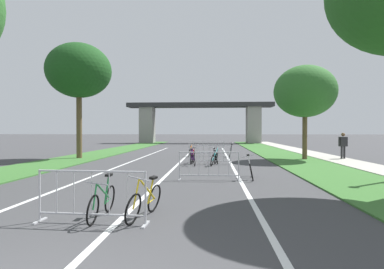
{
  "coord_description": "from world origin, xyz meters",
  "views": [
    {
      "loc": [
        1.89,
        -2.55,
        1.83
      ],
      "look_at": [
        0.19,
        22.66,
        1.51
      ],
      "focal_mm": 28.86,
      "sensor_mm": 36.0,
      "label": 1
    }
  ],
  "objects_px": {
    "crowd_barrier_fourth": "(208,149)",
    "bicycle_green_4": "(102,201)",
    "tree_right_pine_near": "(305,92)",
    "bicycle_white_0": "(251,169)",
    "bicycle_orange_1": "(190,151)",
    "tree_left_pine_far": "(79,71)",
    "bicycle_red_2": "(193,156)",
    "crowd_barrier_third": "(210,155)",
    "crowd_barrier_nearest": "(91,197)",
    "crowd_barrier_second": "(209,166)",
    "bicycle_teal_6": "(214,159)",
    "bicycle_black_7": "(231,151)",
    "bicycle_yellow_3": "(145,201)",
    "pedestrian_with_backpack": "(343,143)",
    "bicycle_purple_5": "(193,158)",
    "bicycle_silver_8": "(216,157)"
  },
  "relations": [
    {
      "from": "crowd_barrier_fourth",
      "to": "bicycle_green_4",
      "type": "relative_size",
      "value": 1.4
    },
    {
      "from": "tree_right_pine_near",
      "to": "bicycle_white_0",
      "type": "height_order",
      "value": "tree_right_pine_near"
    },
    {
      "from": "crowd_barrier_fourth",
      "to": "bicycle_orange_1",
      "type": "height_order",
      "value": "crowd_barrier_fourth"
    },
    {
      "from": "tree_left_pine_far",
      "to": "bicycle_red_2",
      "type": "relative_size",
      "value": 4.42
    },
    {
      "from": "crowd_barrier_third",
      "to": "bicycle_green_4",
      "type": "xyz_separation_m",
      "value": [
        -2.15,
        -10.53,
        -0.17
      ]
    },
    {
      "from": "crowd_barrier_nearest",
      "to": "tree_left_pine_far",
      "type": "bearing_deg",
      "value": 114.81
    },
    {
      "from": "bicycle_orange_1",
      "to": "crowd_barrier_second",
      "type": "bearing_deg",
      "value": -79.96
    },
    {
      "from": "crowd_barrier_second",
      "to": "crowd_barrier_third",
      "type": "height_order",
      "value": "same"
    },
    {
      "from": "crowd_barrier_second",
      "to": "tree_right_pine_near",
      "type": "bearing_deg",
      "value": 54.91
    },
    {
      "from": "bicycle_green_4",
      "to": "bicycle_teal_6",
      "type": "xyz_separation_m",
      "value": [
        2.38,
        10.01,
        0.0
      ]
    },
    {
      "from": "bicycle_teal_6",
      "to": "tree_left_pine_far",
      "type": "bearing_deg",
      "value": 170.58
    },
    {
      "from": "crowd_barrier_second",
      "to": "bicycle_red_2",
      "type": "height_order",
      "value": "crowd_barrier_second"
    },
    {
      "from": "crowd_barrier_second",
      "to": "crowd_barrier_third",
      "type": "distance_m",
      "value": 5.45
    },
    {
      "from": "tree_left_pine_far",
      "to": "crowd_barrier_second",
      "type": "relative_size",
      "value": 3.34
    },
    {
      "from": "crowd_barrier_second",
      "to": "bicycle_teal_6",
      "type": "xyz_separation_m",
      "value": [
        0.23,
        4.92,
        -0.16
      ]
    },
    {
      "from": "crowd_barrier_third",
      "to": "bicycle_white_0",
      "type": "height_order",
      "value": "crowd_barrier_third"
    },
    {
      "from": "crowd_barrier_nearest",
      "to": "bicycle_black_7",
      "type": "height_order",
      "value": "crowd_barrier_nearest"
    },
    {
      "from": "bicycle_white_0",
      "to": "bicycle_orange_1",
      "type": "bearing_deg",
      "value": 111.94
    },
    {
      "from": "crowd_barrier_nearest",
      "to": "bicycle_teal_6",
      "type": "xyz_separation_m",
      "value": [
        2.47,
        10.37,
        -0.16
      ]
    },
    {
      "from": "tree_left_pine_far",
      "to": "bicycle_orange_1",
      "type": "bearing_deg",
      "value": 17.2
    },
    {
      "from": "crowd_barrier_second",
      "to": "bicycle_yellow_3",
      "type": "distance_m",
      "value": 5.2
    },
    {
      "from": "pedestrian_with_backpack",
      "to": "bicycle_purple_5",
      "type": "bearing_deg",
      "value": -170.51
    },
    {
      "from": "bicycle_red_2",
      "to": "bicycle_white_0",
      "type": "bearing_deg",
      "value": 118.62
    },
    {
      "from": "crowd_barrier_third",
      "to": "bicycle_black_7",
      "type": "relative_size",
      "value": 1.28
    },
    {
      "from": "tree_left_pine_far",
      "to": "crowd_barrier_fourth",
      "type": "bearing_deg",
      "value": 17.74
    },
    {
      "from": "crowd_barrier_third",
      "to": "crowd_barrier_fourth",
      "type": "bearing_deg",
      "value": 91.77
    },
    {
      "from": "bicycle_white_0",
      "to": "crowd_barrier_fourth",
      "type": "bearing_deg",
      "value": 104.61
    },
    {
      "from": "bicycle_white_0",
      "to": "bicycle_yellow_3",
      "type": "distance_m",
      "value": 6.19
    },
    {
      "from": "crowd_barrier_second",
      "to": "bicycle_white_0",
      "type": "bearing_deg",
      "value": 16.05
    },
    {
      "from": "crowd_barrier_second",
      "to": "crowd_barrier_third",
      "type": "xyz_separation_m",
      "value": [
        -0.01,
        5.45,
        0.0
      ]
    },
    {
      "from": "crowd_barrier_third",
      "to": "bicycle_teal_6",
      "type": "xyz_separation_m",
      "value": [
        0.23,
        -0.52,
        -0.16
      ]
    },
    {
      "from": "bicycle_white_0",
      "to": "bicycle_orange_1",
      "type": "height_order",
      "value": "bicycle_white_0"
    },
    {
      "from": "bicycle_silver_8",
      "to": "tree_left_pine_far",
      "type": "bearing_deg",
      "value": 161.92
    },
    {
      "from": "crowd_barrier_third",
      "to": "pedestrian_with_backpack",
      "type": "relative_size",
      "value": 1.33
    },
    {
      "from": "tree_left_pine_far",
      "to": "bicycle_purple_5",
      "type": "xyz_separation_m",
      "value": [
        7.63,
        -3.28,
        -5.35
      ]
    },
    {
      "from": "bicycle_orange_1",
      "to": "bicycle_silver_8",
      "type": "xyz_separation_m",
      "value": [
        1.74,
        -4.51,
        0.01
      ]
    },
    {
      "from": "bicycle_purple_5",
      "to": "bicycle_silver_8",
      "type": "xyz_separation_m",
      "value": [
        1.23,
        0.98,
        0.01
      ]
    },
    {
      "from": "bicycle_yellow_3",
      "to": "bicycle_green_4",
      "type": "relative_size",
      "value": 1.01
    },
    {
      "from": "tree_left_pine_far",
      "to": "crowd_barrier_third",
      "type": "xyz_separation_m",
      "value": [
        8.55,
        -2.76,
        -5.19
      ]
    },
    {
      "from": "bicycle_yellow_3",
      "to": "bicycle_white_0",
      "type": "bearing_deg",
      "value": -104.39
    },
    {
      "from": "bicycle_white_0",
      "to": "bicycle_purple_5",
      "type": "distance_m",
      "value": 5.14
    },
    {
      "from": "bicycle_silver_8",
      "to": "bicycle_teal_6",
      "type": "bearing_deg",
      "value": -97.69
    },
    {
      "from": "bicycle_yellow_3",
      "to": "bicycle_teal_6",
      "type": "xyz_separation_m",
      "value": [
        1.49,
        9.96,
        -0.01
      ]
    },
    {
      "from": "tree_right_pine_near",
      "to": "bicycle_yellow_3",
      "type": "bearing_deg",
      "value": -118.09
    },
    {
      "from": "bicycle_yellow_3",
      "to": "bicycle_black_7",
      "type": "relative_size",
      "value": 0.92
    },
    {
      "from": "crowd_barrier_nearest",
      "to": "bicycle_orange_1",
      "type": "relative_size",
      "value": 1.42
    },
    {
      "from": "crowd_barrier_second",
      "to": "bicycle_orange_1",
      "type": "height_order",
      "value": "crowd_barrier_second"
    },
    {
      "from": "bicycle_orange_1",
      "to": "bicycle_purple_5",
      "type": "relative_size",
      "value": 0.99
    },
    {
      "from": "tree_right_pine_near",
      "to": "bicycle_silver_8",
      "type": "height_order",
      "value": "tree_right_pine_near"
    },
    {
      "from": "crowd_barrier_third",
      "to": "bicycle_silver_8",
      "type": "distance_m",
      "value": 0.57
    }
  ]
}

